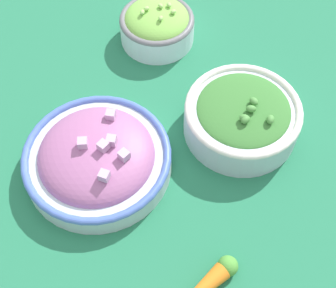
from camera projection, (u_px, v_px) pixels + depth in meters
name	position (u px, v px, depth m)	size (l,w,h in m)	color
ground_plane	(168.00, 154.00, 0.74)	(3.00, 3.00, 0.00)	#23704C
bowl_red_onion	(97.00, 158.00, 0.70)	(0.22, 0.22, 0.08)	#B2C1CC
bowl_lettuce	(157.00, 24.00, 0.84)	(0.13, 0.13, 0.08)	silver
bowl_broccoli	(242.00, 116.00, 0.73)	(0.18, 0.18, 0.08)	#B2C1CC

